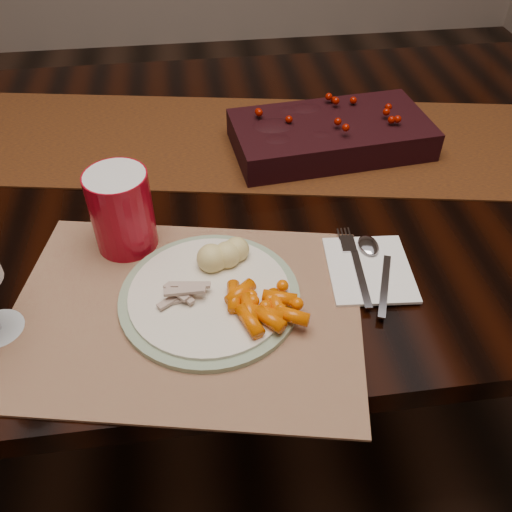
{
  "coord_description": "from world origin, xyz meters",
  "views": [
    {
      "loc": [
        -0.07,
        -0.84,
        1.32
      ],
      "look_at": [
        0.01,
        -0.29,
        0.8
      ],
      "focal_mm": 38.0,
      "sensor_mm": 36.0,
      "label": 1
    }
  ],
  "objects": [
    {
      "name": "turkey_shreds",
      "position": [
        -0.09,
        -0.33,
        0.78
      ],
      "size": [
        0.08,
        0.07,
        0.02
      ],
      "primitive_type": null,
      "rotation": [
        0.0,
        0.0,
        -0.17
      ],
      "color": "beige",
      "rests_on": "dinner_plate"
    },
    {
      "name": "red_cup",
      "position": [
        -0.18,
        -0.18,
        0.82
      ],
      "size": [
        0.11,
        0.11,
        0.13
      ],
      "primitive_type": "cylinder",
      "rotation": [
        0.0,
        0.0,
        -0.21
      ],
      "color": "maroon",
      "rests_on": "placemat_main"
    },
    {
      "name": "dinner_plate",
      "position": [
        -0.06,
        -0.32,
        0.76
      ],
      "size": [
        0.31,
        0.31,
        0.01
      ],
      "primitive_type": "cylinder",
      "rotation": [
        0.0,
        0.0,
        0.28
      ],
      "color": "white",
      "rests_on": "placemat_main"
    },
    {
      "name": "floor",
      "position": [
        0.0,
        0.0,
        0.0
      ],
      "size": [
        5.0,
        5.0,
        0.0
      ],
      "primitive_type": "plane",
      "color": "black",
      "rests_on": "ground"
    },
    {
      "name": "baby_carrots",
      "position": [
        0.01,
        -0.36,
        0.78
      ],
      "size": [
        0.13,
        0.12,
        0.02
      ],
      "primitive_type": null,
      "rotation": [
        0.0,
        0.0,
        0.36
      ],
      "color": "#DF5900",
      "rests_on": "dinner_plate"
    },
    {
      "name": "table_runner",
      "position": [
        0.05,
        0.1,
        0.75
      ],
      "size": [
        1.74,
        0.65,
        0.0
      ],
      "primitive_type": "cube",
      "rotation": [
        0.0,
        0.0,
        -0.18
      ],
      "color": "#44220A",
      "rests_on": "dining_table"
    },
    {
      "name": "fork",
      "position": [
        0.16,
        -0.29,
        0.76
      ],
      "size": [
        0.04,
        0.15,
        0.0
      ],
      "primitive_type": null,
      "rotation": [
        0.0,
        0.0,
        -0.09
      ],
      "color": "silver",
      "rests_on": "napkin"
    },
    {
      "name": "mashed_potatoes",
      "position": [
        -0.03,
        -0.25,
        0.79
      ],
      "size": [
        0.09,
        0.08,
        0.04
      ],
      "primitive_type": null,
      "rotation": [
        0.0,
        0.0,
        -0.15
      ],
      "color": "tan",
      "rests_on": "dinner_plate"
    },
    {
      "name": "spoon",
      "position": [
        0.19,
        -0.31,
        0.76
      ],
      "size": [
        0.09,
        0.16,
        0.0
      ],
      "primitive_type": null,
      "rotation": [
        0.0,
        0.0,
        -0.37
      ],
      "color": "silver",
      "rests_on": "napkin"
    },
    {
      "name": "dining_table",
      "position": [
        0.0,
        0.0,
        0.38
      ],
      "size": [
        1.8,
        1.0,
        0.75
      ],
      "primitive_type": "cube",
      "color": "black",
      "rests_on": "floor"
    },
    {
      "name": "centerpiece",
      "position": [
        0.2,
        0.05,
        0.79
      ],
      "size": [
        0.39,
        0.23,
        0.07
      ],
      "primitive_type": null,
      "rotation": [
        0.0,
        0.0,
        0.1
      ],
      "color": "black",
      "rests_on": "table_runner"
    },
    {
      "name": "napkin",
      "position": [
        0.18,
        -0.29,
        0.76
      ],
      "size": [
        0.13,
        0.15,
        0.0
      ],
      "primitive_type": "cube",
      "rotation": [
        0.0,
        0.0,
        -0.08
      ],
      "color": "white",
      "rests_on": "placemat_main"
    },
    {
      "name": "placemat_main",
      "position": [
        -0.1,
        -0.33,
        0.75
      ],
      "size": [
        0.54,
        0.44,
        0.0
      ],
      "primitive_type": "cube",
      "rotation": [
        0.0,
        0.0,
        -0.21
      ],
      "color": "brown",
      "rests_on": "dining_table"
    }
  ]
}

